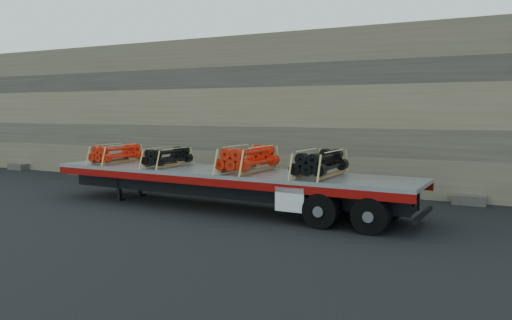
% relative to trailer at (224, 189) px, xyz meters
% --- Properties ---
extents(ground, '(120.00, 120.00, 0.00)m').
position_rel_trailer_xyz_m(ground, '(0.88, 0.13, -0.70)').
color(ground, black).
rests_on(ground, ground).
extents(rock_wall, '(44.00, 3.00, 7.00)m').
position_rel_trailer_xyz_m(rock_wall, '(0.88, 6.63, 2.80)').
color(rock_wall, '#7A6B54').
rests_on(rock_wall, ground).
extents(trailer, '(14.11, 3.27, 1.40)m').
position_rel_trailer_xyz_m(trailer, '(0.00, 0.00, 0.00)').
color(trailer, '#B0B2B7').
rests_on(trailer, ground).
extents(bundle_front, '(1.11, 2.09, 0.73)m').
position_rel_trailer_xyz_m(bundle_front, '(-5.20, 0.22, 1.06)').
color(bundle_front, red).
rests_on(bundle_front, trailer).
extents(bundle_midfront, '(1.04, 1.97, 0.68)m').
position_rel_trailer_xyz_m(bundle_midfront, '(-2.55, 0.11, 1.04)').
color(bundle_midfront, black).
rests_on(bundle_midfront, trailer).
extents(bundle_midrear, '(1.32, 2.48, 0.86)m').
position_rel_trailer_xyz_m(bundle_midrear, '(1.02, -0.04, 1.13)').
color(bundle_midrear, red).
rests_on(bundle_midrear, trailer).
extents(bundle_rear, '(1.24, 2.35, 0.82)m').
position_rel_trailer_xyz_m(bundle_rear, '(3.69, -0.15, 1.11)').
color(bundle_rear, black).
rests_on(bundle_rear, trailer).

